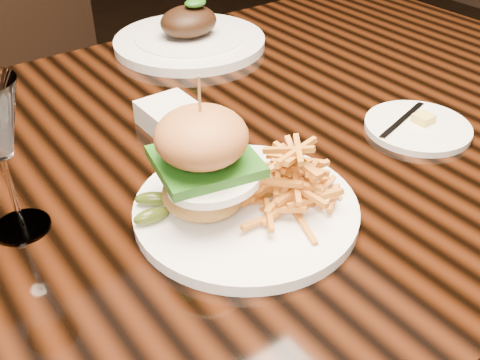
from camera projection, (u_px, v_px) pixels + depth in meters
dining_table at (193, 196)px, 0.84m from camera, size 1.60×0.90×0.75m
burger_plate at (245, 180)px, 0.65m from camera, size 0.27×0.27×0.18m
side_saucer at (417, 127)px, 0.84m from camera, size 0.16×0.16×0.02m
ramekin at (169, 115)px, 0.85m from camera, size 0.09×0.09×0.04m
far_dish at (189, 38)px, 1.10m from camera, size 0.30×0.30×0.10m
chair_far at (55, 66)px, 1.55m from camera, size 0.58×0.58×0.95m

